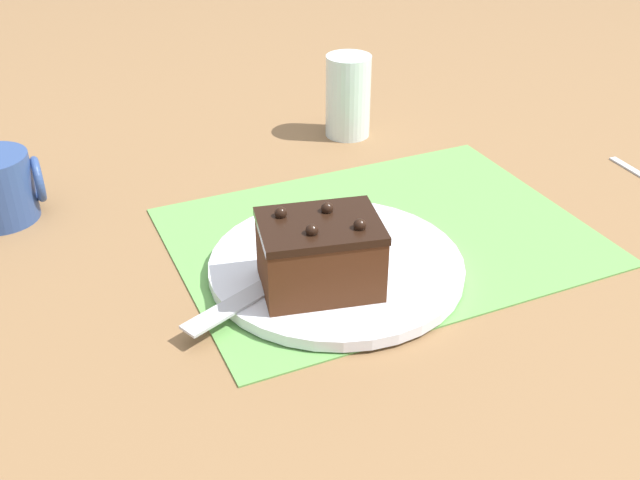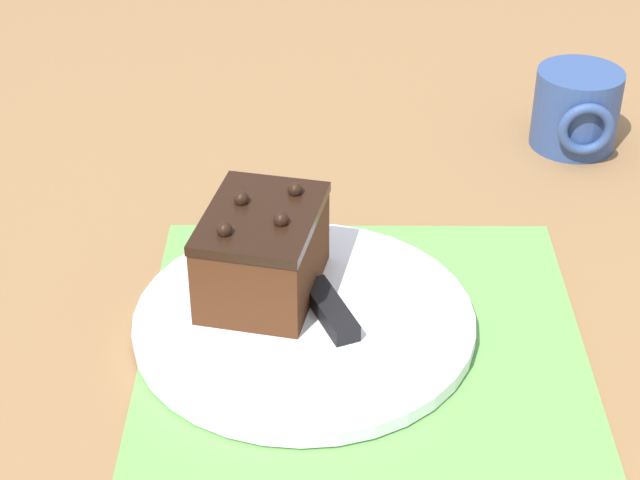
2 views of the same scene
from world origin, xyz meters
The scene contains 6 objects.
ground_plane centered at (0.00, 0.00, 0.00)m, with size 3.00×3.00×0.00m, color olive.
placemat_woven centered at (0.00, 0.00, 0.00)m, with size 0.46×0.34×0.00m, color #609E4C.
cake_plate centered at (-0.08, -0.05, 0.01)m, with size 0.27×0.27×0.01m.
chocolate_cake centered at (-0.11, -0.08, 0.05)m, with size 0.13×0.11×0.08m.
serving_knife centered at (-0.11, -0.04, 0.02)m, with size 0.22×0.11×0.01m.
drinking_glass centered at (0.09, 0.28, 0.06)m, with size 0.06×0.06×0.12m.
Camera 1 is at (-0.36, -0.64, 0.44)m, focal length 42.00 mm.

